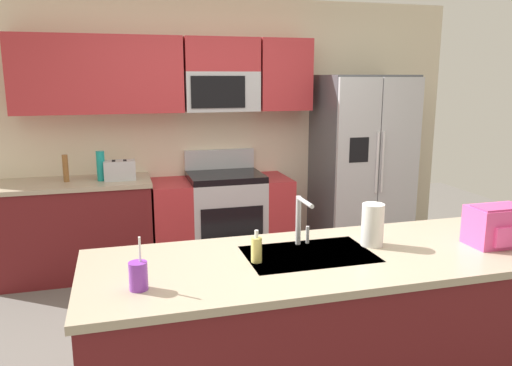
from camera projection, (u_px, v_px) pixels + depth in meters
The scene contains 14 objects.
ground_plane at pixel (276, 352), 3.40m from camera, with size 9.00×9.00×0.00m, color #66605B.
kitchen_wall_unit at pixel (200, 113), 5.02m from camera, with size 5.20×0.43×2.60m.
back_counter at pixel (76, 229), 4.64m from camera, with size 1.39×0.63×0.90m.
range_oven at pixel (222, 218), 5.00m from camera, with size 1.36×0.61×1.10m.
refrigerator at pixel (361, 165), 5.23m from camera, with size 0.90×0.76×1.85m.
island_counter at pixel (327, 332), 2.75m from camera, with size 2.58×0.90×0.90m.
toaster at pixel (120, 170), 4.59m from camera, with size 0.28×0.16×0.18m.
pepper_mill at pixel (66, 168), 4.51m from camera, with size 0.05×0.05×0.25m, color brown.
bottle_teal at pixel (101, 166), 4.55m from camera, with size 0.07×0.07×0.27m, color teal.
sink_faucet at pixel (301, 217), 2.78m from camera, with size 0.08×0.21×0.28m.
drink_cup_purple at pixel (138, 276), 2.22m from camera, with size 0.08×0.08×0.25m.
soap_dispenser at pixel (256, 249), 2.55m from camera, with size 0.06×0.06×0.17m.
paper_towel_roll at pixel (373, 225), 2.79m from camera, with size 0.12×0.12×0.24m, color white.
backpack at pixel (498, 225), 2.80m from camera, with size 0.32×0.22×0.23m.
Camera 1 is at (-0.96, -2.93, 1.83)m, focal length 35.08 mm.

